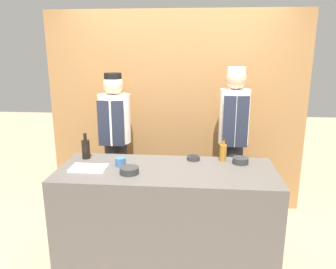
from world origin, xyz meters
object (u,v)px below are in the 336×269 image
object	(u,v)px
sauce_bowl_brown	(129,170)
bottle_soy	(86,149)
sauce_bowl_red	(240,160)
sauce_bowl_orange	(193,158)
cutting_board	(89,168)
chef_right	(233,139)
chef_left	(115,141)
bottle_amber	(223,152)
cup_blue	(120,162)

from	to	relation	value
sauce_bowl_brown	bottle_soy	bearing A→B (deg)	144.32
sauce_bowl_red	bottle_soy	bearing A→B (deg)	179.32
sauce_bowl_orange	bottle_soy	distance (m)	1.05
cutting_board	chef_right	distance (m)	1.63
bottle_soy	chef_left	size ratio (longest dim) A/B	0.15
chef_right	bottle_amber	bearing A→B (deg)	-105.24
sauce_bowl_red	sauce_bowl_orange	distance (m)	0.45
sauce_bowl_orange	cutting_board	xyz separation A→B (m)	(-0.93, -0.33, -0.01)
cup_blue	bottle_soy	bearing A→B (deg)	155.19
cutting_board	bottle_amber	world-z (taller)	bottle_amber
sauce_bowl_orange	bottle_amber	distance (m)	0.29
sauce_bowl_brown	chef_left	bearing A→B (deg)	110.47
sauce_bowl_orange	chef_left	xyz separation A→B (m)	(-0.91, 0.56, -0.01)
chef_left	bottle_amber	bearing A→B (deg)	-25.32
chef_left	cutting_board	bearing A→B (deg)	-91.42
sauce_bowl_brown	cutting_board	size ratio (longest dim) A/B	0.52
sauce_bowl_brown	sauce_bowl_orange	distance (m)	0.68
bottle_soy	chef_left	distance (m)	0.63
chef_left	sauce_bowl_orange	bearing A→B (deg)	-31.88
chef_left	cup_blue	bearing A→B (deg)	-72.86
sauce_bowl_brown	sauce_bowl_red	distance (m)	1.05
sauce_bowl_red	bottle_amber	bearing A→B (deg)	158.80
sauce_bowl_red	bottle_amber	size ratio (longest dim) A/B	0.66
cup_blue	cutting_board	bearing A→B (deg)	-157.12
sauce_bowl_orange	cup_blue	distance (m)	0.70
bottle_amber	chef_left	size ratio (longest dim) A/B	0.13
sauce_bowl_orange	chef_left	world-z (taller)	chef_left
cutting_board	chef_left	size ratio (longest dim) A/B	0.19
sauce_bowl_brown	bottle_soy	distance (m)	0.62
sauce_bowl_brown	cup_blue	bearing A→B (deg)	123.02
sauce_bowl_brown	bottle_soy	size ratio (longest dim) A/B	0.65
cutting_board	bottle_amber	distance (m)	1.26
sauce_bowl_red	cup_blue	bearing A→B (deg)	-171.79
sauce_bowl_orange	sauce_bowl_red	bearing A→B (deg)	-7.76
sauce_bowl_red	bottle_soy	world-z (taller)	bottle_soy
sauce_bowl_red	chef_right	size ratio (longest dim) A/B	0.08
cutting_board	cup_blue	size ratio (longest dim) A/B	3.33
sauce_bowl_orange	cutting_board	distance (m)	0.99
sauce_bowl_brown	cup_blue	size ratio (longest dim) A/B	1.74
bottle_soy	cup_blue	distance (m)	0.43
cutting_board	chef_left	bearing A→B (deg)	88.58
bottle_amber	chef_left	world-z (taller)	chef_left
sauce_bowl_orange	chef_right	bearing A→B (deg)	52.38
sauce_bowl_brown	cup_blue	world-z (taller)	cup_blue
bottle_soy	chef_right	bearing A→B (deg)	22.24
bottle_amber	sauce_bowl_orange	bearing A→B (deg)	-179.64
sauce_bowl_brown	sauce_bowl_red	size ratio (longest dim) A/B	1.13
sauce_bowl_brown	chef_right	world-z (taller)	chef_right
sauce_bowl_orange	sauce_bowl_brown	bearing A→B (deg)	-143.54
sauce_bowl_orange	cutting_board	bearing A→B (deg)	-160.39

